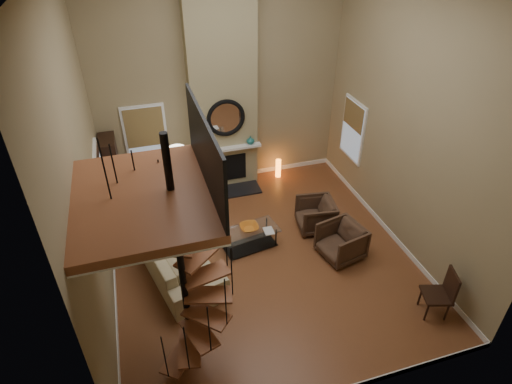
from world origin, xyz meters
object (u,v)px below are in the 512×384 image
object	(u,v)px
hutch	(113,172)
coffee_table	(250,236)
sofa	(173,251)
armchair_near	(319,215)
accent_lamp	(278,168)
side_chair	(442,292)
floor_lamp	(178,160)
armchair_far	(344,241)

from	to	relation	value
hutch	coffee_table	bearing A→B (deg)	-42.59
sofa	armchair_near	size ratio (longest dim) A/B	3.43
hutch	armchair_near	size ratio (longest dim) A/B	2.15
hutch	accent_lamp	xyz separation A→B (m)	(4.20, 0.12, -0.70)
hutch	side_chair	xyz separation A→B (m)	(5.39, -5.16, -0.42)
armchair_near	coffee_table	bearing A→B (deg)	-75.19
floor_lamp	side_chair	xyz separation A→B (m)	(3.91, -4.49, -0.89)
sofa	floor_lamp	distance (m)	2.19
floor_lamp	sofa	bearing A→B (deg)	-104.62
armchair_near	accent_lamp	size ratio (longest dim) A/B	1.58
armchair_near	coffee_table	world-z (taller)	armchair_near
coffee_table	floor_lamp	size ratio (longest dim) A/B	0.76
hutch	coffee_table	world-z (taller)	hutch
armchair_near	armchair_far	distance (m)	0.99
floor_lamp	side_chair	world-z (taller)	floor_lamp
sofa	armchair_far	xyz separation A→B (m)	(3.48, -0.68, -0.04)
sofa	coffee_table	bearing A→B (deg)	-100.05
accent_lamp	side_chair	bearing A→B (deg)	-77.29
floor_lamp	side_chair	distance (m)	6.02
floor_lamp	accent_lamp	size ratio (longest dim) A/B	3.31
coffee_table	floor_lamp	distance (m)	2.40
coffee_table	armchair_near	bearing A→B (deg)	6.59
armchair_near	armchair_far	world-z (taller)	armchair_far
hutch	floor_lamp	distance (m)	1.69
armchair_far	floor_lamp	xyz separation A→B (m)	(-2.99, 2.55, 1.06)
floor_lamp	coffee_table	bearing A→B (deg)	-56.49
armchair_near	coffee_table	distance (m)	1.70
armchair_near	side_chair	bearing A→B (deg)	28.05
floor_lamp	hutch	bearing A→B (deg)	155.59
hutch	side_chair	world-z (taller)	hutch
armchair_near	accent_lamp	world-z (taller)	armchair_near
coffee_table	sofa	bearing A→B (deg)	-176.12
sofa	side_chair	distance (m)	5.12
sofa	side_chair	xyz separation A→B (m)	(4.40, -2.61, 0.13)
hutch	armchair_near	distance (m)	4.92
coffee_table	side_chair	bearing A→B (deg)	-44.80
armchair_near	armchair_far	xyz separation A→B (m)	(0.14, -0.98, 0.00)
accent_lamp	hutch	bearing A→B (deg)	-178.41
armchair_near	floor_lamp	size ratio (longest dim) A/B	0.48
armchair_near	floor_lamp	world-z (taller)	floor_lamp
hutch	accent_lamp	bearing A→B (deg)	1.59
hutch	armchair_far	bearing A→B (deg)	-35.76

